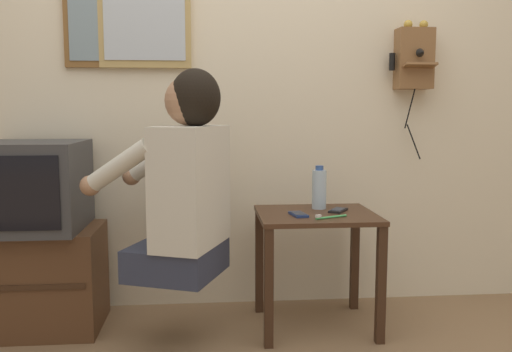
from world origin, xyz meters
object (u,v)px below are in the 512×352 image
at_px(person, 185,181).
at_px(television, 33,186).
at_px(cell_phone_spare, 338,210).
at_px(cell_phone_held, 298,214).
at_px(toothbrush, 329,217).
at_px(framed_picture, 102,20).
at_px(water_bottle, 319,189).
at_px(wall_phone_antique, 414,58).

bearing_deg(person, television, 92.11).
height_order(person, television, person).
bearing_deg(cell_phone_spare, person, -132.31).
relative_size(television, cell_phone_held, 3.76).
bearing_deg(cell_phone_held, toothbrush, -42.15).
distance_m(person, television, 0.76).
bearing_deg(framed_picture, toothbrush, -24.75).
distance_m(person, water_bottle, 0.71).
distance_m(wall_phone_antique, cell_phone_spare, 0.93).
height_order(framed_picture, water_bottle, framed_picture).
bearing_deg(cell_phone_held, television, 162.97).
height_order(person, cell_phone_spare, person).
distance_m(cell_phone_held, toothbrush, 0.15).
relative_size(television, framed_picture, 1.05).
height_order(cell_phone_held, toothbrush, toothbrush).
bearing_deg(person, cell_phone_spare, -53.60).
height_order(television, framed_picture, framed_picture).
bearing_deg(television, water_bottle, 1.23).
height_order(framed_picture, toothbrush, framed_picture).
bearing_deg(water_bottle, cell_phone_spare, -48.15).
height_order(person, framed_picture, framed_picture).
xyz_separation_m(person, cell_phone_spare, (0.73, 0.20, -0.18)).
distance_m(person, toothbrush, 0.67).
distance_m(person, framed_picture, 1.02).
relative_size(framed_picture, toothbrush, 2.96).
height_order(person, toothbrush, person).
distance_m(framed_picture, toothbrush, 1.51).
xyz_separation_m(framed_picture, water_bottle, (1.08, -0.25, -0.84)).
bearing_deg(water_bottle, framed_picture, 167.19).
xyz_separation_m(television, wall_phone_antique, (1.91, 0.23, 0.63)).
bearing_deg(wall_phone_antique, cell_phone_spare, -148.32).
bearing_deg(television, person, -19.25).
bearing_deg(wall_phone_antique, framed_picture, 178.43).
relative_size(water_bottle, toothbrush, 1.35).
relative_size(framed_picture, cell_phone_held, 3.57).
relative_size(television, water_bottle, 2.32).
distance_m(television, wall_phone_antique, 2.02).
relative_size(person, water_bottle, 4.19).
relative_size(cell_phone_held, cell_phone_spare, 0.97).
bearing_deg(television, cell_phone_held, -6.53).
bearing_deg(person, water_bottle, -45.28).
height_order(wall_phone_antique, framed_picture, framed_picture).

